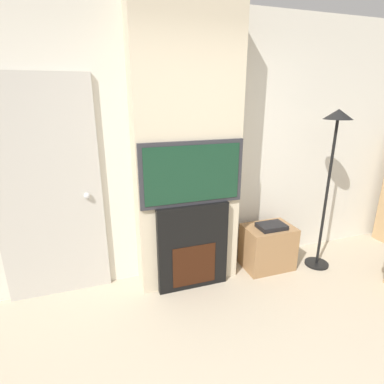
% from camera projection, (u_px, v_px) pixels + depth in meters
% --- Properties ---
extents(wall_back, '(6.00, 0.06, 2.70)m').
position_uv_depth(wall_back, '(181.00, 151.00, 3.05)').
color(wall_back, silver).
rests_on(wall_back, ground_plane).
extents(chimney_breast, '(1.01, 0.33, 2.70)m').
position_uv_depth(chimney_breast, '(186.00, 154.00, 2.87)').
color(chimney_breast, beige).
rests_on(chimney_breast, ground_plane).
extents(fireplace, '(0.72, 0.15, 0.90)m').
position_uv_depth(fireplace, '(192.00, 246.00, 3.00)').
color(fireplace, black).
rests_on(fireplace, ground_plane).
extents(television, '(0.99, 0.07, 0.61)m').
position_uv_depth(television, '(192.00, 173.00, 2.76)').
color(television, '#2D2D33').
rests_on(television, fireplace).
extents(floor_lamp, '(0.28, 0.28, 1.76)m').
position_uv_depth(floor_lamp, '(333.00, 151.00, 3.09)').
color(floor_lamp, black).
rests_on(floor_lamp, ground_plane).
extents(media_stand, '(0.55, 0.39, 0.55)m').
position_uv_depth(media_stand, '(268.00, 246.00, 3.39)').
color(media_stand, '#997047').
rests_on(media_stand, ground_plane).
extents(entry_door, '(0.93, 0.09, 2.08)m').
position_uv_depth(entry_door, '(49.00, 194.00, 2.71)').
color(entry_door, '#BCB7AD').
rests_on(entry_door, ground_plane).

